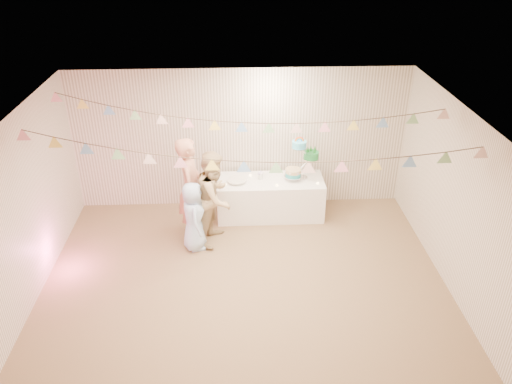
{
  "coord_description": "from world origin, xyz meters",
  "views": [
    {
      "loc": [
        -0.11,
        -5.83,
        4.82
      ],
      "look_at": [
        0.2,
        0.8,
        1.15
      ],
      "focal_mm": 35.0,
      "sensor_mm": 36.0,
      "label": 1
    }
  ],
  "objects_px": {
    "table": "(270,197)",
    "person_adult_a": "(191,188)",
    "cake_stand": "(302,157)",
    "person_child": "(194,216)",
    "person_adult_b": "(215,197)"
  },
  "relations": [
    {
      "from": "person_adult_a",
      "to": "person_child",
      "type": "relative_size",
      "value": 1.5
    },
    {
      "from": "cake_stand",
      "to": "person_child",
      "type": "height_order",
      "value": "cake_stand"
    },
    {
      "from": "person_adult_b",
      "to": "person_child",
      "type": "distance_m",
      "value": 0.46
    },
    {
      "from": "table",
      "to": "cake_stand",
      "type": "relative_size",
      "value": 2.52
    },
    {
      "from": "cake_stand",
      "to": "person_adult_b",
      "type": "relative_size",
      "value": 0.47
    },
    {
      "from": "cake_stand",
      "to": "person_child",
      "type": "bearing_deg",
      "value": -151.05
    },
    {
      "from": "cake_stand",
      "to": "person_adult_b",
      "type": "distance_m",
      "value": 1.74
    },
    {
      "from": "cake_stand",
      "to": "person_adult_b",
      "type": "xyz_separation_m",
      "value": [
        -1.51,
        -0.81,
        -0.32
      ]
    },
    {
      "from": "person_adult_b",
      "to": "person_child",
      "type": "relative_size",
      "value": 1.36
    },
    {
      "from": "table",
      "to": "person_adult_a",
      "type": "height_order",
      "value": "person_adult_a"
    },
    {
      "from": "person_adult_b",
      "to": "person_child",
      "type": "bearing_deg",
      "value": 142.39
    },
    {
      "from": "table",
      "to": "person_adult_a",
      "type": "distance_m",
      "value": 1.57
    },
    {
      "from": "person_adult_a",
      "to": "person_adult_b",
      "type": "relative_size",
      "value": 1.1
    },
    {
      "from": "cake_stand",
      "to": "person_child",
      "type": "relative_size",
      "value": 0.63
    },
    {
      "from": "person_adult_b",
      "to": "person_adult_a",
      "type": "bearing_deg",
      "value": 85.06
    }
  ]
}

